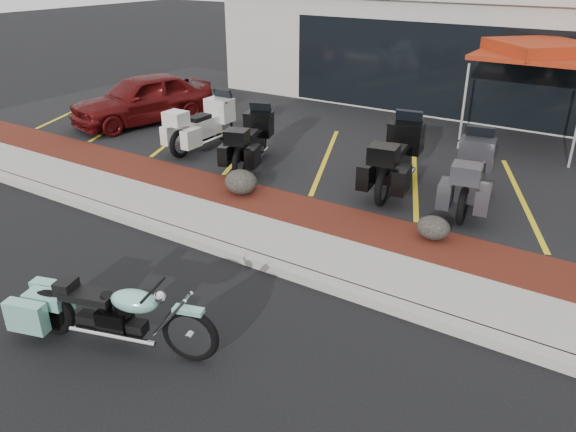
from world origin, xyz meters
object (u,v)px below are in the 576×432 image
Objects in this scene: parked_car at (142,99)px; traffic_cone at (403,134)px; touring_white at (223,115)px; popup_canopy at (539,51)px; hero_cruiser at (190,327)px.

parked_car reaches higher than traffic_cone.
popup_canopy is at bearing -60.72° from touring_white.
parked_car is at bearing 87.48° from touring_white.
touring_white reaches higher than traffic_cone.
touring_white is 2.96m from parked_car.
hero_cruiser is 9.35m from traffic_cone.
touring_white is at bearing -173.53° from popup_canopy.
touring_white is at bearing 109.34° from hero_cruiser.
touring_white reaches higher than hero_cruiser.
hero_cruiser reaches higher than traffic_cone.
popup_canopy reaches higher than touring_white.
popup_canopy reaches higher than hero_cruiser.
popup_canopy is (1.50, 10.75, 1.94)m from hero_cruiser.
touring_white is 5.52× the size of traffic_cone.
traffic_cone is at bearing 80.15° from hero_cruiser.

